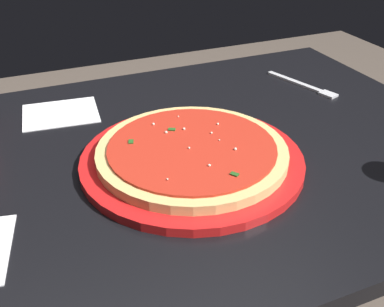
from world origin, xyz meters
The scene contains 5 objects.
restaurant_table centered at (0.00, 0.00, 0.61)m, with size 1.11×0.75×0.75m.
serving_plate centered at (-0.02, 0.05, 0.76)m, with size 0.36×0.36×0.01m, color red.
pizza centered at (-0.02, 0.05, 0.77)m, with size 0.31×0.31×0.02m.
napkin_folded_right centered at (0.14, -0.22, 0.75)m, with size 0.14×0.12×0.00m, color white.
fork centered at (-0.38, -0.15, 0.75)m, with size 0.07×0.18×0.00m.
Camera 1 is at (0.23, 0.64, 1.16)m, focal length 43.53 mm.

